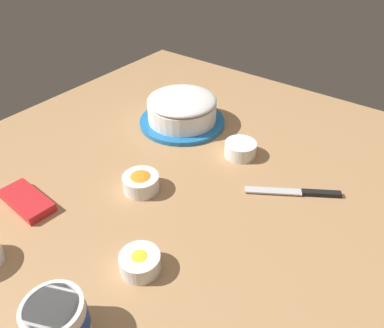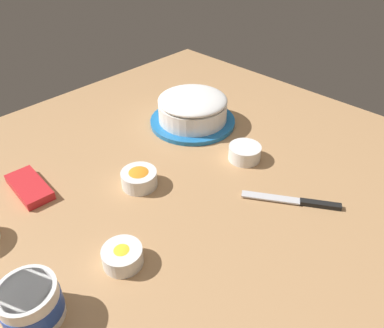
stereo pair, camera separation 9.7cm
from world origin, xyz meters
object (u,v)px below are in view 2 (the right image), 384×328
Objects in this scene: frosted_cake at (193,110)px; spreading_knife at (300,202)px; frosting_tub at (31,303)px; sprinkle_bowl_orange at (139,178)px; sprinkle_bowl_yellow at (122,255)px; sprinkle_bowl_rainbow at (245,152)px; candy_box_lower at (29,187)px.

frosted_cake is 1.29× the size of spreading_knife.
frosting_tub is 0.61m from spreading_knife.
sprinkle_bowl_orange is (-0.12, 0.32, -0.02)m from frosted_cake.
spreading_knife is 0.40m from sprinkle_bowl_orange.
frosting_tub is at bearing 85.56° from sprinkle_bowl_yellow.
sprinkle_bowl_yellow is 0.46m from sprinkle_bowl_rainbow.
sprinkle_bowl_orange is at bearing 66.17° from sprinkle_bowl_rainbow.
candy_box_lower is (0.18, 0.21, -0.01)m from sprinkle_bowl_orange.
sprinkle_bowl_rainbow reaches higher than spreading_knife.
spreading_knife is (-0.18, -0.58, -0.04)m from frosting_tub.
frosting_tub is at bearing 112.34° from sprinkle_bowl_orange.
sprinkle_bowl_yellow reaches higher than spreading_knife.
spreading_knife is 0.67m from candy_box_lower.
frosting_tub is 0.71× the size of candy_box_lower.
frosting_tub is 0.37m from candy_box_lower.
frosted_cake is at bearing -68.61° from frosting_tub.
spreading_knife is at bearing -107.37° from frosting_tub.
sprinkle_bowl_orange is at bearing -47.99° from sprinkle_bowl_yellow.
sprinkle_bowl_yellow is (0.17, 0.40, 0.02)m from spreading_knife.
frosted_cake reaches higher than frosting_tub.
candy_box_lower is at bearing 4.08° from sprinkle_bowl_yellow.
frosted_cake is at bearing -60.65° from sprinkle_bowl_yellow.
sprinkle_bowl_orange is 0.28m from candy_box_lower.
frosted_cake is at bearing -69.70° from sprinkle_bowl_orange.
frosted_cake reaches higher than sprinkle_bowl_rainbow.
sprinkle_bowl_orange is at bearing 110.30° from frosted_cake.
frosting_tub is 1.17× the size of sprinkle_bowl_rainbow.
frosting_tub reaches higher than spreading_knife.
spreading_knife is at bearing -146.02° from sprinkle_bowl_orange.
sprinkle_bowl_rainbow is at bearing -14.37° from spreading_knife.
frosted_cake is 3.03× the size of sprinkle_bowl_rainbow.
sprinkle_bowl_rainbow is at bearing 170.38° from frosted_cake.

